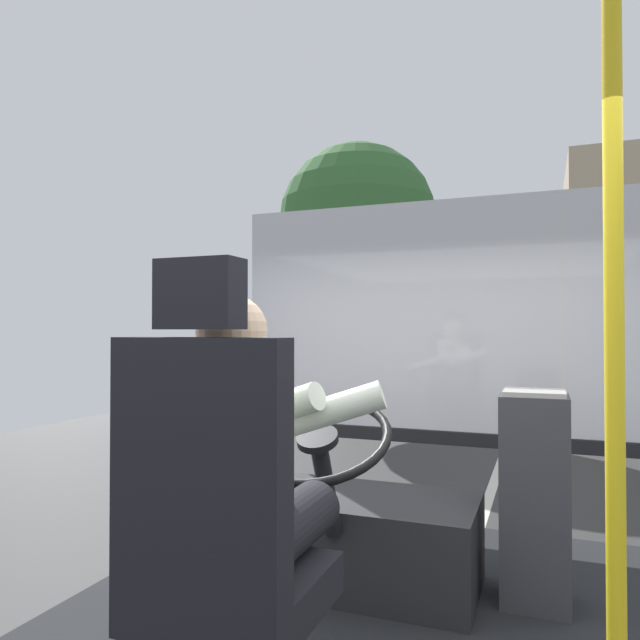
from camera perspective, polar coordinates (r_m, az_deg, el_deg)
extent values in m
cube|color=#303030|center=(10.93, 17.89, -11.37)|extent=(18.00, 44.00, 0.05)
cube|color=silver|center=(10.93, 17.89, -11.23)|extent=(0.12, 39.60, 0.00)
cube|color=black|center=(1.83, -8.20, -24.77)|extent=(0.48, 0.48, 0.12)
cube|color=black|center=(1.55, -11.71, -13.95)|extent=(0.48, 0.10, 0.66)
cube|color=black|center=(1.51, -11.65, 2.50)|extent=(0.22, 0.10, 0.18)
cylinder|color=black|center=(1.85, -3.25, -19.63)|extent=(0.17, 0.47, 0.17)
cylinder|color=black|center=(1.93, -8.65, -18.80)|extent=(0.17, 0.47, 0.17)
cylinder|color=silver|center=(1.69, -8.68, -14.15)|extent=(0.30, 0.30, 0.59)
cube|color=#B2842D|center=(1.81, -6.17, -11.00)|extent=(0.06, 0.01, 0.36)
sphere|color=beige|center=(1.65, -8.65, -1.06)|extent=(0.20, 0.20, 0.20)
cylinder|color=silver|center=(1.87, -2.26, -9.81)|extent=(0.57, 0.21, 0.26)
cylinder|color=silver|center=(1.94, -6.99, -9.46)|extent=(0.57, 0.21, 0.26)
cube|color=black|center=(2.85, 3.43, -20.57)|extent=(1.10, 0.56, 0.40)
cylinder|color=black|center=(2.42, 0.60, -16.04)|extent=(0.07, 0.25, 0.45)
torus|color=black|center=(2.28, -0.26, -11.54)|extent=(0.58, 0.54, 0.27)
cylinder|color=black|center=(2.28, -0.26, -11.54)|extent=(0.16, 0.16, 0.09)
cylinder|color=yellow|center=(1.52, 26.86, -2.89)|extent=(0.04, 0.04, 2.21)
cube|color=#333338|center=(2.74, 20.28, -16.09)|extent=(0.28, 0.27, 0.88)
cube|color=#9E9993|center=(2.66, 20.23, -6.68)|extent=(0.25, 0.24, 0.02)
cube|color=silver|center=(3.61, 11.21, 0.52)|extent=(2.50, 0.01, 1.40)
cube|color=black|center=(3.66, 11.25, -11.13)|extent=(2.50, 0.08, 0.08)
cylinder|color=#4C3828|center=(12.43, 3.70, -2.68)|extent=(0.25, 0.25, 3.17)
sphere|color=#30602D|center=(12.64, 3.69, 9.52)|extent=(3.34, 3.34, 3.34)
cylinder|color=black|center=(19.35, 28.34, -5.91)|extent=(0.14, 0.50, 0.50)
cylinder|color=black|center=(23.86, 27.55, -4.97)|extent=(0.14, 0.49, 0.49)
cylinder|color=black|center=(21.47, 28.27, -5.43)|extent=(0.14, 0.49, 0.49)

